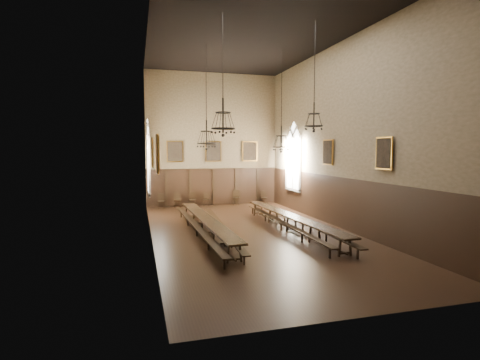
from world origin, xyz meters
name	(u,v)px	position (x,y,z in m)	size (l,w,h in m)	color
floor	(252,233)	(0.00, 0.00, -0.01)	(9.00, 18.00, 0.02)	black
ceiling	(252,32)	(0.00, 0.00, 9.01)	(9.00, 18.00, 0.02)	black
wall_back	(213,140)	(0.00, 9.01, 4.50)	(9.00, 0.02, 9.00)	#897354
wall_front	(373,120)	(0.00, -9.01, 4.50)	(9.00, 0.02, 9.00)	#897354
wall_left	(149,134)	(-4.51, 0.00, 4.50)	(0.02, 18.00, 9.00)	#897354
wall_right	(341,136)	(4.51, 0.00, 4.50)	(0.02, 18.00, 9.00)	#897354
wainscot_panelling	(252,206)	(0.00, 0.00, 1.25)	(9.00, 18.00, 2.50)	black
table_left	(207,227)	(-2.07, 0.16, 0.38)	(1.03, 9.68, 0.75)	black
table_right	(291,223)	(1.91, -0.15, 0.38)	(1.16, 9.70, 0.75)	black
bench_left_outer	(197,230)	(-2.55, 0.00, 0.30)	(0.63, 10.42, 0.47)	black
bench_left_inner	(222,229)	(-1.43, -0.12, 0.28)	(0.81, 9.62, 0.43)	black
bench_right_inner	(281,224)	(1.51, 0.11, 0.29)	(0.38, 10.23, 0.46)	black
bench_right_outer	(303,224)	(2.48, -0.18, 0.30)	(0.55, 10.36, 0.47)	black
chair_0	(161,204)	(-3.58, 8.49, 0.29)	(0.45, 0.45, 0.95)	black
chair_1	(177,203)	(-2.52, 8.54, 0.29)	(0.44, 0.44, 0.96)	black
chair_2	(192,202)	(-1.51, 8.60, 0.29)	(0.48, 0.48, 0.97)	black
chair_3	(206,202)	(-0.56, 8.58, 0.27)	(0.47, 0.47, 0.89)	black
chair_5	(236,200)	(1.52, 8.59, 0.30)	(0.55, 0.55, 1.01)	black
chair_7	(264,200)	(3.57, 8.55, 0.27)	(0.41, 0.41, 0.90)	black
chandelier_back_left	(207,137)	(-1.67, 2.24, 4.44)	(0.95, 0.95, 5.03)	black
chandelier_back_right	(281,141)	(2.28, 2.16, 4.29)	(0.90, 0.90, 5.19)	black
chandelier_front_left	(223,121)	(-1.81, -2.09, 4.93)	(0.94, 0.94, 4.51)	black
chandelier_front_right	(314,118)	(1.97, -2.20, 5.11)	(0.77, 0.77, 4.34)	black
portrait_back_0	(175,151)	(-2.60, 8.88, 3.70)	(1.10, 0.12, 1.40)	#A47127
portrait_back_1	(213,151)	(0.00, 8.88, 3.70)	(1.10, 0.12, 1.40)	#A47127
portrait_back_2	(250,151)	(2.60, 8.88, 3.70)	(1.10, 0.12, 1.40)	#A47127
portrait_left_0	(152,153)	(-4.38, 1.00, 3.70)	(0.12, 1.00, 1.30)	#A47127
portrait_left_1	(157,154)	(-4.38, -3.50, 3.70)	(0.12, 1.00, 1.30)	#A47127
portrait_right_0	(328,152)	(4.38, 1.00, 3.70)	(0.12, 1.00, 1.30)	#A47127
portrait_right_1	(384,153)	(4.38, -3.50, 3.70)	(0.12, 1.00, 1.30)	#A47127
window_right	(293,156)	(4.43, 5.50, 3.40)	(0.20, 2.20, 4.60)	white
window_left	(148,157)	(-4.43, 5.50, 3.40)	(0.20, 2.20, 4.60)	white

